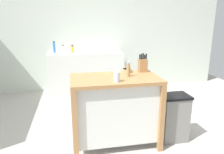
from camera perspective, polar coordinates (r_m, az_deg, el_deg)
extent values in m
plane|color=#ADA8A0|center=(2.90, 1.58, -17.39)|extent=(6.92, 6.92, 0.00)
cube|color=silver|center=(4.87, -4.73, 12.01)|extent=(5.92, 0.10, 2.60)
cube|color=#9E7042|center=(2.56, 0.86, -0.49)|extent=(1.07, 0.62, 0.04)
cube|color=silver|center=(2.69, 0.82, -8.60)|extent=(0.97, 0.52, 0.75)
cube|color=#9E7042|center=(2.42, -9.94, -13.09)|extent=(0.06, 0.06, 0.85)
cube|color=#9E7042|center=(2.62, 13.23, -10.92)|extent=(0.06, 0.06, 0.85)
cube|color=#9E7042|center=(2.92, -10.21, -7.99)|extent=(0.06, 0.06, 0.85)
cube|color=#9E7042|center=(3.09, 9.05, -6.60)|extent=(0.06, 0.06, 0.85)
cube|color=#9E7042|center=(2.84, 8.27, 3.09)|extent=(0.11, 0.09, 0.17)
cylinder|color=black|center=(2.80, 7.51, 5.42)|extent=(0.02, 0.02, 0.07)
cylinder|color=black|center=(2.81, 7.94, 5.46)|extent=(0.02, 0.02, 0.07)
cylinder|color=black|center=(2.82, 8.37, 5.59)|extent=(0.02, 0.02, 0.08)
cylinder|color=black|center=(2.83, 8.78, 5.37)|extent=(0.02, 0.02, 0.06)
cylinder|color=black|center=(2.83, 9.21, 5.50)|extent=(0.02, 0.02, 0.07)
cylinder|color=tan|center=(2.80, 4.03, 1.75)|extent=(0.13, 0.13, 0.05)
cylinder|color=brown|center=(2.80, 4.04, 2.16)|extent=(0.11, 0.11, 0.01)
cylinder|color=silver|center=(2.35, 1.30, 0.05)|extent=(0.07, 0.07, 0.11)
cylinder|color=#AD7F4C|center=(2.58, 4.39, 1.82)|extent=(0.04, 0.04, 0.15)
sphere|color=#99999E|center=(2.56, 4.43, 3.77)|extent=(0.03, 0.03, 0.03)
cube|color=slate|center=(2.96, 16.26, -10.70)|extent=(0.34, 0.26, 0.60)
cube|color=black|center=(2.84, 16.73, -4.95)|extent=(0.36, 0.28, 0.03)
cube|color=silver|center=(4.63, -6.99, 1.14)|extent=(1.56, 0.60, 0.90)
cube|color=silver|center=(4.53, -7.15, 6.43)|extent=(0.44, 0.36, 0.03)
cylinder|color=#B7BCC1|center=(4.67, -7.34, 8.23)|extent=(0.02, 0.02, 0.22)
cylinder|color=blue|center=(4.57, -15.32, 7.68)|extent=(0.05, 0.05, 0.22)
cylinder|color=black|center=(4.56, -15.42, 9.19)|extent=(0.03, 0.03, 0.02)
cylinder|color=yellow|center=(4.46, -10.64, 7.30)|extent=(0.06, 0.06, 0.15)
cylinder|color=black|center=(4.45, -10.70, 8.39)|extent=(0.04, 0.04, 0.02)
cylinder|color=white|center=(4.47, -13.04, 7.20)|extent=(0.05, 0.05, 0.15)
cylinder|color=black|center=(4.46, -13.10, 8.30)|extent=(0.03, 0.03, 0.02)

